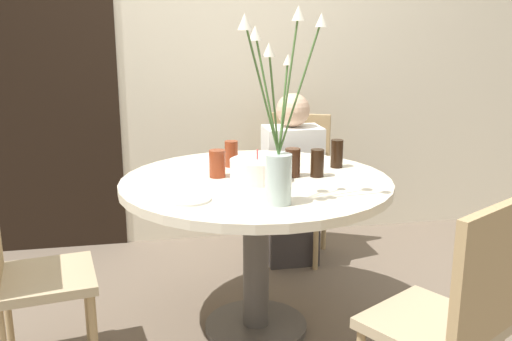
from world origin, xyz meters
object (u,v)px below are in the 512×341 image
Objects in this scene: side_plate at (189,199)px; person_guest at (292,185)px; flower_vase at (278,140)px; drink_glass_0 at (317,163)px; chair_left_flank at (454,312)px; drink_glass_2 at (217,164)px; drink_glass_3 at (337,154)px; chair_far_back at (297,178)px; drink_glass_4 at (293,163)px; birthday_cake at (257,170)px; drink_glass_1 at (231,154)px; chair_near_front at (22,262)px.

person_guest is at bearing 56.11° from side_plate.
drink_glass_0 is at bearing 53.46° from flower_vase.
side_plate is 0.17× the size of person_guest.
chair_left_flank is 1.21m from drink_glass_2.
chair_left_flank is 1.07m from side_plate.
flower_vase is at bearing -128.84° from drink_glass_3.
person_guest is at bearing -90.00° from chair_far_back.
person_guest reaches higher than drink_glass_3.
drink_glass_4 is (-0.33, 0.90, 0.32)m from chair_left_flank.
drink_glass_4 is at bearing -9.61° from drink_glass_2.
birthday_cake reaches higher than drink_glass_3.
chair_left_flank is 1.19× the size of flower_vase.
drink_glass_3 is (0.51, -0.12, 0.00)m from drink_glass_1.
drink_glass_4 is at bearing -104.63° from person_guest.
drink_glass_2 is 0.95m from person_guest.
birthday_cake is at bearing 36.36° from side_plate.
drink_glass_4 is (1.18, 0.18, 0.32)m from chair_near_front.
chair_left_flank is at bearing -124.70° from chair_near_front.
flower_vase is at bearing -126.54° from drink_glass_0.
chair_near_front is 1.51m from drink_glass_3.
drink_glass_0 is 1.01× the size of drink_glass_2.
chair_left_flank reaches higher than drink_glass_2.
drink_glass_0 is at bearing -36.83° from drink_glass_1.
chair_left_flank is 4.95× the size of side_plate.
chair_far_back is 1.00m from drink_glass_0.
drink_glass_2 is (-0.45, 0.08, -0.00)m from drink_glass_0.
drink_glass_1 is 0.76m from person_guest.
person_guest is (0.45, 0.51, -0.33)m from drink_glass_1.
drink_glass_3 is (-0.07, 1.03, 0.33)m from chair_left_flank.
birthday_cake is at bearing -158.23° from drink_glass_3.
side_plate is at bearing -66.08° from chair_left_flank.
drink_glass_0 is at bearing -73.82° from chair_far_back.
drink_glass_3 is at bearing 6.88° from drink_glass_2.
drink_glass_4 reaches higher than drink_glass_2.
drink_glass_3 reaches higher than drink_glass_1.
chair_far_back is at bearing 73.49° from drink_glass_4.
drink_glass_2 is at bearing -127.60° from person_guest.
birthday_cake reaches higher than chair_near_front.
birthday_cake is 1.92× the size of drink_glass_1.
chair_near_front is 7.05× the size of drink_glass_2.
flower_vase is at bearing -17.83° from side_plate.
drink_glass_1 is at bearing 103.77° from birthday_cake.
side_plate is 1.42× the size of drink_glass_2.
chair_left_flank is (1.51, -0.72, 0.00)m from chair_near_front.
drink_glass_2 is at bearing -84.53° from chair_left_flank.
drink_glass_0 is 1.00× the size of drink_glass_1.
drink_glass_3 is (0.60, 0.07, 0.01)m from drink_glass_2.
chair_far_back is 1.00× the size of chair_near_front.
chair_far_back is 6.48× the size of drink_glass_3.
side_plate is at bearing -108.28° from chair_near_front.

